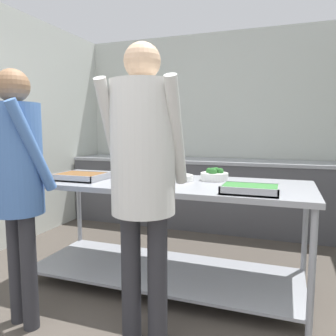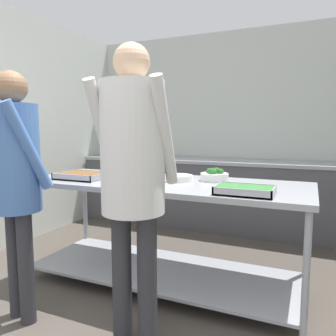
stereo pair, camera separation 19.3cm
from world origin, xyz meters
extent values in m
cube|color=silver|center=(0.00, 3.73, 1.32)|extent=(4.01, 0.06, 2.65)
cube|color=silver|center=(-1.97, 1.87, 1.32)|extent=(0.06, 3.85, 2.65)
cube|color=#4C4C51|center=(0.00, 3.36, 0.44)|extent=(3.85, 0.62, 0.88)
cube|color=#9EA0A8|center=(0.00, 3.36, 0.90)|extent=(3.85, 0.65, 0.04)
cube|color=black|center=(0.49, 3.36, 0.91)|extent=(0.53, 0.41, 0.02)
cube|color=#9EA0A8|center=(0.01, 1.57, 0.87)|extent=(2.33, 0.89, 0.04)
cube|color=#9EA0A8|center=(0.01, 1.57, 0.12)|extent=(2.25, 0.81, 0.02)
cylinder|color=#9EA0A8|center=(-1.11, 1.18, 0.43)|extent=(0.04, 0.04, 0.85)
cylinder|color=#9EA0A8|center=(1.12, 1.18, 0.43)|extent=(0.04, 0.04, 0.85)
cylinder|color=#9EA0A8|center=(-1.11, 1.97, 0.43)|extent=(0.04, 0.04, 0.85)
cylinder|color=#9EA0A8|center=(1.12, 1.97, 0.43)|extent=(0.04, 0.04, 0.85)
cube|color=#9EA0A8|center=(-0.70, 1.43, 0.90)|extent=(0.41, 0.32, 0.01)
cube|color=brown|center=(-0.70, 1.43, 0.92)|extent=(0.39, 0.29, 0.04)
cube|color=#9EA0A8|center=(-0.70, 1.28, 0.92)|extent=(0.41, 0.01, 0.05)
cube|color=#9EA0A8|center=(-0.70, 1.58, 0.92)|extent=(0.41, 0.01, 0.05)
cube|color=#9EA0A8|center=(-0.90, 1.43, 0.92)|extent=(0.01, 0.32, 0.05)
cube|color=#9EA0A8|center=(-0.50, 1.43, 0.92)|extent=(0.01, 0.32, 0.05)
cylinder|color=#9EA0A8|center=(-0.26, 1.76, 0.92)|extent=(0.25, 0.25, 0.06)
cylinder|color=brown|center=(-0.26, 1.76, 0.95)|extent=(0.22, 0.22, 0.01)
cylinder|color=black|center=(-0.07, 1.76, 0.95)|extent=(0.14, 0.02, 0.02)
cylinder|color=white|center=(0.10, 1.65, 0.90)|extent=(0.27, 0.27, 0.01)
cylinder|color=white|center=(0.10, 1.65, 0.91)|extent=(0.26, 0.26, 0.01)
cylinder|color=white|center=(0.10, 1.65, 0.92)|extent=(0.26, 0.26, 0.01)
cylinder|color=white|center=(0.10, 1.65, 0.93)|extent=(0.26, 0.26, 0.01)
cylinder|color=silver|center=(0.39, 1.77, 0.92)|extent=(0.23, 0.23, 0.06)
sphere|color=#2D702D|center=(0.43, 1.78, 0.97)|extent=(0.06, 0.06, 0.06)
sphere|color=#2D702D|center=(0.39, 1.82, 0.97)|extent=(0.06, 0.06, 0.06)
sphere|color=#2D702D|center=(0.34, 1.78, 0.97)|extent=(0.05, 0.05, 0.05)
sphere|color=#2D702D|center=(0.38, 1.73, 0.97)|extent=(0.07, 0.07, 0.07)
cube|color=#9EA0A8|center=(0.73, 1.30, 0.90)|extent=(0.38, 0.26, 0.01)
cube|color=#387A38|center=(0.73, 1.30, 0.92)|extent=(0.35, 0.24, 0.04)
cube|color=#9EA0A8|center=(0.73, 1.18, 0.92)|extent=(0.38, 0.01, 0.05)
cube|color=#9EA0A8|center=(0.73, 1.43, 0.92)|extent=(0.38, 0.01, 0.05)
cube|color=#9EA0A8|center=(0.54, 1.30, 0.92)|extent=(0.01, 0.26, 0.05)
cube|color=#9EA0A8|center=(0.91, 1.30, 0.92)|extent=(0.01, 0.26, 0.05)
cylinder|color=#2D2D33|center=(-0.75, 0.73, 0.39)|extent=(0.10, 0.10, 0.77)
cylinder|color=#2D2D33|center=(-0.61, 0.70, 0.39)|extent=(0.10, 0.10, 0.77)
cylinder|color=#4770B2|center=(-0.85, 0.75, 1.21)|extent=(0.14, 0.33, 0.58)
cylinder|color=#4770B2|center=(-0.52, 0.67, 1.21)|extent=(0.14, 0.33, 0.58)
cylinder|color=#4770B2|center=(-0.68, 0.71, 1.13)|extent=(0.32, 0.32, 0.71)
sphere|color=#8C6647|center=(-0.68, 0.71, 1.59)|extent=(0.21, 0.21, 0.21)
cylinder|color=#2D2D33|center=(0.08, 0.80, 0.41)|extent=(0.12, 0.12, 0.83)
cylinder|color=#2D2D33|center=(0.25, 0.81, 0.41)|extent=(0.12, 0.12, 0.83)
cylinder|color=silver|center=(-0.03, 0.79, 1.30)|extent=(0.10, 0.34, 0.62)
cylinder|color=silver|center=(0.36, 0.82, 1.30)|extent=(0.10, 0.34, 0.62)
cylinder|color=silver|center=(0.17, 0.80, 1.21)|extent=(0.37, 0.37, 0.76)
sphere|color=tan|center=(0.17, 0.80, 1.70)|extent=(0.21, 0.21, 0.21)
cylinder|color=#23602D|center=(-1.15, 3.38, 1.01)|extent=(0.08, 0.08, 0.19)
cone|color=#23602D|center=(-1.15, 3.38, 1.14)|extent=(0.07, 0.07, 0.07)
cylinder|color=black|center=(-1.15, 3.38, 1.19)|extent=(0.03, 0.03, 0.02)
camera|label=1|loc=(0.94, -0.92, 1.32)|focal=35.00mm
camera|label=2|loc=(1.12, -0.85, 1.32)|focal=35.00mm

